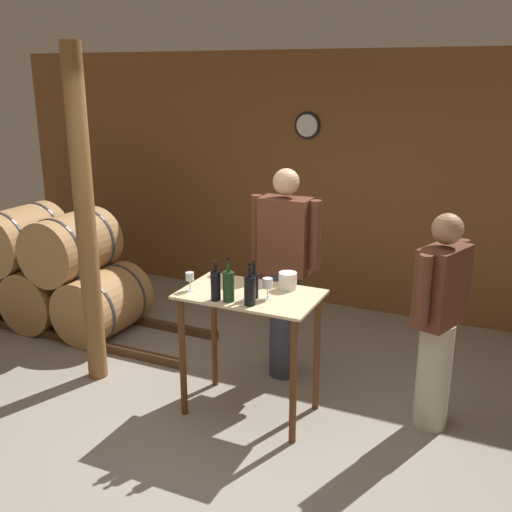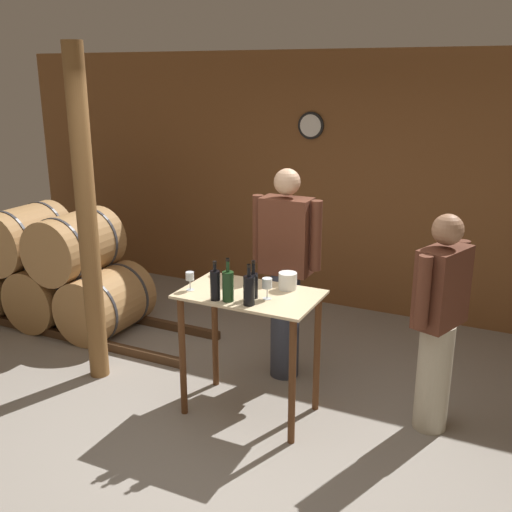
{
  "view_description": "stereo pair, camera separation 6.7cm",
  "coord_description": "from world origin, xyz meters",
  "px_view_note": "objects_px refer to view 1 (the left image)",
  "views": [
    {
      "loc": [
        1.71,
        -3.22,
        2.47
      ],
      "look_at": [
        -0.02,
        0.52,
        1.21
      ],
      "focal_mm": 42.0,
      "sensor_mm": 36.0,
      "label": 1
    },
    {
      "loc": [
        1.77,
        -3.19,
        2.47
      ],
      "look_at": [
        -0.02,
        0.52,
        1.21
      ],
      "focal_mm": 42.0,
      "sensor_mm": 36.0,
      "label": 2
    }
  ],
  "objects_px": {
    "wine_bottle_far_left": "(216,285)",
    "wine_glass_near_center": "(268,284)",
    "ice_bucket": "(288,281)",
    "wine_bottle_left": "(229,285)",
    "wine_bottle_center": "(254,284)",
    "wine_bottle_right": "(250,290)",
    "wine_glass_near_left": "(190,277)",
    "wooden_post": "(85,221)",
    "person_host": "(439,319)",
    "person_visitor_with_scarf": "(285,270)"
  },
  "relations": [
    {
      "from": "wooden_post",
      "to": "wine_bottle_far_left",
      "type": "xyz_separation_m",
      "value": [
        1.26,
        -0.19,
        -0.28
      ]
    },
    {
      "from": "wine_bottle_center",
      "to": "ice_bucket",
      "type": "bearing_deg",
      "value": 61.88
    },
    {
      "from": "wine_glass_near_left",
      "to": "ice_bucket",
      "type": "relative_size",
      "value": 1.02
    },
    {
      "from": "wine_bottle_left",
      "to": "wine_bottle_center",
      "type": "distance_m",
      "value": 0.18
    },
    {
      "from": "wine_glass_near_center",
      "to": "ice_bucket",
      "type": "relative_size",
      "value": 1.13
    },
    {
      "from": "wine_bottle_center",
      "to": "wine_glass_near_left",
      "type": "bearing_deg",
      "value": -173.31
    },
    {
      "from": "wine_glass_near_left",
      "to": "wine_glass_near_center",
      "type": "bearing_deg",
      "value": 8.0
    },
    {
      "from": "person_host",
      "to": "wine_bottle_center",
      "type": "bearing_deg",
      "value": -159.54
    },
    {
      "from": "wine_bottle_left",
      "to": "wooden_post",
      "type": "bearing_deg",
      "value": 173.03
    },
    {
      "from": "wine_bottle_center",
      "to": "wine_glass_near_center",
      "type": "xyz_separation_m",
      "value": [
        0.09,
        0.02,
        0.01
      ]
    },
    {
      "from": "wine_bottle_right",
      "to": "person_host",
      "type": "height_order",
      "value": "person_host"
    },
    {
      "from": "wine_bottle_left",
      "to": "wine_bottle_center",
      "type": "xyz_separation_m",
      "value": [
        0.13,
        0.13,
        -0.01
      ]
    },
    {
      "from": "wine_bottle_left",
      "to": "wine_glass_near_left",
      "type": "bearing_deg",
      "value": 168.63
    },
    {
      "from": "wine_bottle_center",
      "to": "wooden_post",
      "type": "bearing_deg",
      "value": 178.55
    },
    {
      "from": "wine_bottle_left",
      "to": "wine_bottle_right",
      "type": "distance_m",
      "value": 0.16
    },
    {
      "from": "wine_bottle_far_left",
      "to": "wine_bottle_left",
      "type": "bearing_deg",
      "value": 12.77
    },
    {
      "from": "wine_bottle_far_left",
      "to": "wine_bottle_right",
      "type": "bearing_deg",
      "value": 3.86
    },
    {
      "from": "wooden_post",
      "to": "wine_bottle_right",
      "type": "distance_m",
      "value": 1.55
    },
    {
      "from": "wine_bottle_far_left",
      "to": "wine_glass_near_center",
      "type": "height_order",
      "value": "wine_bottle_far_left"
    },
    {
      "from": "wine_bottle_right",
      "to": "wine_glass_near_center",
      "type": "height_order",
      "value": "wine_bottle_right"
    },
    {
      "from": "wine_bottle_far_left",
      "to": "ice_bucket",
      "type": "xyz_separation_m",
      "value": [
        0.37,
        0.42,
        -0.05
      ]
    },
    {
      "from": "ice_bucket",
      "to": "person_host",
      "type": "bearing_deg",
      "value": 9.5
    },
    {
      "from": "wooden_post",
      "to": "ice_bucket",
      "type": "relative_size",
      "value": 20.12
    },
    {
      "from": "wooden_post",
      "to": "person_visitor_with_scarf",
      "type": "bearing_deg",
      "value": 25.74
    },
    {
      "from": "wine_glass_near_center",
      "to": "ice_bucket",
      "type": "bearing_deg",
      "value": 78.29
    },
    {
      "from": "wine_bottle_center",
      "to": "wine_bottle_right",
      "type": "bearing_deg",
      "value": -76.99
    },
    {
      "from": "wooden_post",
      "to": "wine_bottle_right",
      "type": "relative_size",
      "value": 9.33
    },
    {
      "from": "wooden_post",
      "to": "wine_bottle_right",
      "type": "bearing_deg",
      "value": -6.35
    },
    {
      "from": "wine_bottle_left",
      "to": "person_visitor_with_scarf",
      "type": "height_order",
      "value": "person_visitor_with_scarf"
    },
    {
      "from": "wooden_post",
      "to": "person_host",
      "type": "distance_m",
      "value": 2.77
    },
    {
      "from": "ice_bucket",
      "to": "wine_bottle_left",
      "type": "bearing_deg",
      "value": -124.82
    },
    {
      "from": "wine_bottle_left",
      "to": "wine_bottle_center",
      "type": "bearing_deg",
      "value": 43.86
    },
    {
      "from": "wine_bottle_center",
      "to": "person_host",
      "type": "relative_size",
      "value": 0.17
    },
    {
      "from": "wine_bottle_center",
      "to": "wine_bottle_far_left",
      "type": "bearing_deg",
      "value": -146.4
    },
    {
      "from": "wooden_post",
      "to": "wine_bottle_left",
      "type": "distance_m",
      "value": 1.39
    },
    {
      "from": "wine_bottle_center",
      "to": "ice_bucket",
      "type": "distance_m",
      "value": 0.31
    },
    {
      "from": "wine_bottle_left",
      "to": "wine_bottle_center",
      "type": "relative_size",
      "value": 1.13
    },
    {
      "from": "wooden_post",
      "to": "person_visitor_with_scarf",
      "type": "distance_m",
      "value": 1.63
    },
    {
      "from": "wine_bottle_far_left",
      "to": "wine_bottle_left",
      "type": "relative_size",
      "value": 0.91
    },
    {
      "from": "wine_bottle_right",
      "to": "person_visitor_with_scarf",
      "type": "bearing_deg",
      "value": 96.0
    },
    {
      "from": "wooden_post",
      "to": "wine_glass_near_center",
      "type": "height_order",
      "value": "wooden_post"
    },
    {
      "from": "wine_bottle_center",
      "to": "wine_bottle_right",
      "type": "xyz_separation_m",
      "value": [
        0.03,
        -0.13,
        0.01
      ]
    },
    {
      "from": "wine_glass_near_center",
      "to": "wine_bottle_far_left",
      "type": "bearing_deg",
      "value": -151.45
    },
    {
      "from": "wine_glass_near_left",
      "to": "person_visitor_with_scarf",
      "type": "height_order",
      "value": "person_visitor_with_scarf"
    },
    {
      "from": "person_host",
      "to": "person_visitor_with_scarf",
      "type": "relative_size",
      "value": 0.9
    },
    {
      "from": "wine_bottle_center",
      "to": "wine_bottle_right",
      "type": "height_order",
      "value": "wine_bottle_right"
    },
    {
      "from": "wine_glass_near_center",
      "to": "person_host",
      "type": "xyz_separation_m",
      "value": [
        1.11,
        0.43,
        -0.23
      ]
    },
    {
      "from": "wine_bottle_left",
      "to": "wine_bottle_right",
      "type": "relative_size",
      "value": 1.07
    },
    {
      "from": "wine_bottle_center",
      "to": "person_visitor_with_scarf",
      "type": "distance_m",
      "value": 0.74
    },
    {
      "from": "wine_bottle_left",
      "to": "wine_bottle_right",
      "type": "bearing_deg",
      "value": -1.16
    }
  ]
}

